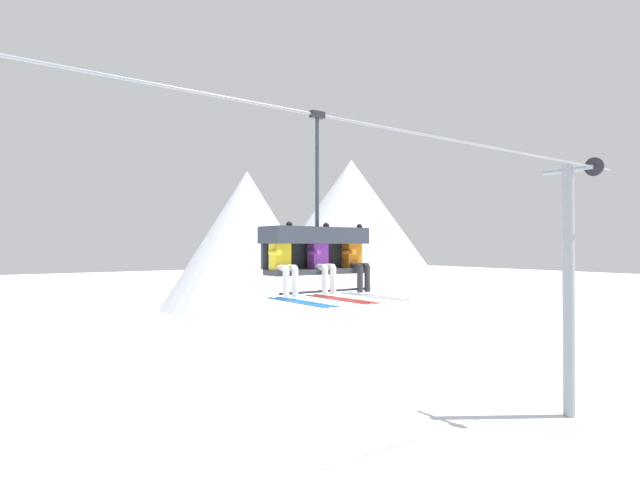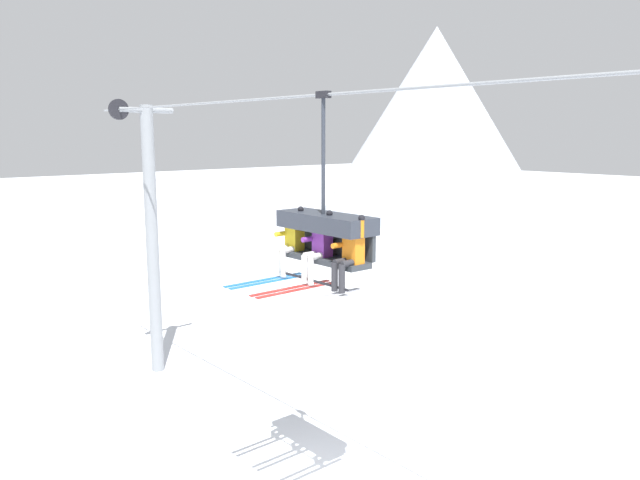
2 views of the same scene
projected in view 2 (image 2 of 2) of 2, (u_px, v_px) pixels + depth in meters
ground_plane at (328, 476)px, 12.94m from camera, size 200.00×200.00×0.00m
mountain_peak_west at (434, 123)px, 53.54m from camera, size 19.61×19.61×15.92m
lift_tower_near at (151, 234)px, 18.06m from camera, size 0.36×1.88×7.96m
lift_cable at (357, 92)px, 9.95m from camera, size 20.72×0.05×0.05m
chairlift_chair at (326, 229)px, 10.99m from camera, size 2.01×0.74×3.25m
skier_yellow at (290, 241)px, 11.50m from camera, size 0.48×1.70×1.34m
skier_purple at (317, 247)px, 10.90m from camera, size 0.48×1.70×1.34m
skier_orange at (348, 253)px, 10.31m from camera, size 0.48×1.70×1.34m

